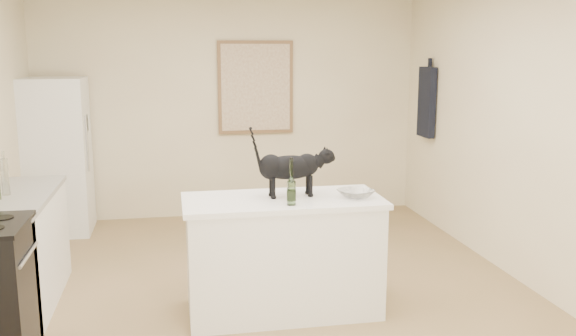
{
  "coord_description": "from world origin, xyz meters",
  "views": [
    {
      "loc": [
        -0.7,
        -4.67,
        2.01
      ],
      "look_at": [
        0.15,
        -0.15,
        1.12
      ],
      "focal_mm": 38.71,
      "sensor_mm": 36.0,
      "label": 1
    }
  ],
  "objects_px": {
    "black_cat": "(290,170)",
    "glass_bowl": "(356,194)",
    "fridge": "(56,156)",
    "wine_bottle": "(291,184)"
  },
  "relations": [
    {
      "from": "fridge",
      "to": "wine_bottle",
      "type": "xyz_separation_m",
      "value": [
        2.07,
        -2.77,
        0.2
      ]
    },
    {
      "from": "black_cat",
      "to": "glass_bowl",
      "type": "height_order",
      "value": "black_cat"
    },
    {
      "from": "fridge",
      "to": "wine_bottle",
      "type": "distance_m",
      "value": 3.46
    },
    {
      "from": "fridge",
      "to": "black_cat",
      "type": "relative_size",
      "value": 2.95
    },
    {
      "from": "fridge",
      "to": "glass_bowl",
      "type": "xyz_separation_m",
      "value": [
        2.59,
        -2.64,
        0.08
      ]
    },
    {
      "from": "wine_bottle",
      "to": "glass_bowl",
      "type": "distance_m",
      "value": 0.55
    },
    {
      "from": "wine_bottle",
      "to": "glass_bowl",
      "type": "height_order",
      "value": "wine_bottle"
    },
    {
      "from": "glass_bowl",
      "to": "black_cat",
      "type": "bearing_deg",
      "value": 164.44
    },
    {
      "from": "wine_bottle",
      "to": "black_cat",
      "type": "bearing_deg",
      "value": 81.9
    },
    {
      "from": "fridge",
      "to": "glass_bowl",
      "type": "bearing_deg",
      "value": -45.5
    }
  ]
}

